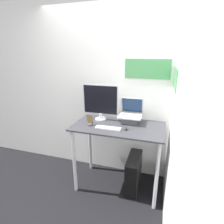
% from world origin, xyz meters
% --- Properties ---
extents(ground_plane, '(12.00, 12.00, 0.00)m').
position_xyz_m(ground_plane, '(0.00, 0.00, 0.00)').
color(ground_plane, black).
extents(wall_back, '(6.00, 0.06, 2.60)m').
position_xyz_m(wall_back, '(0.00, 0.72, 1.30)').
color(wall_back, white).
rests_on(wall_back, ground_plane).
extents(wall_side_right, '(0.06, 6.00, 2.60)m').
position_xyz_m(wall_side_right, '(0.68, 0.00, 1.30)').
color(wall_side_right, white).
rests_on(wall_side_right, ground_plane).
extents(desk, '(1.19, 0.64, 0.95)m').
position_xyz_m(desk, '(0.00, 0.32, 0.78)').
color(desk, '#333338').
rests_on(desk, ground_plane).
extents(laptop, '(0.31, 0.29, 0.32)m').
position_xyz_m(laptop, '(0.12, 0.48, 1.04)').
color(laptop, '#4C4C51').
rests_on(laptop, desk).
extents(monitor, '(0.50, 0.16, 0.50)m').
position_xyz_m(monitor, '(-0.30, 0.46, 1.21)').
color(monitor, silver).
rests_on(monitor, desk).
extents(keyboard, '(0.33, 0.09, 0.02)m').
position_xyz_m(keyboard, '(-0.10, 0.19, 0.96)').
color(keyboard, silver).
rests_on(keyboard, desk).
extents(mouse, '(0.04, 0.07, 0.03)m').
position_xyz_m(mouse, '(0.12, 0.22, 0.97)').
color(mouse, '#262626').
rests_on(mouse, desk).
extents(cell_phone, '(0.08, 0.06, 0.15)m').
position_xyz_m(cell_phone, '(-0.36, 0.23, 1.00)').
color(cell_phone, '#4C4C51').
rests_on(cell_phone, desk).
extents(computer_tower, '(0.17, 0.48, 0.51)m').
position_xyz_m(computer_tower, '(0.23, 0.33, 0.25)').
color(computer_tower, black).
rests_on(computer_tower, ground_plane).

